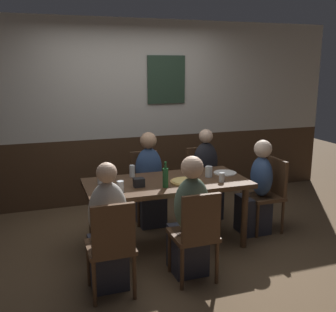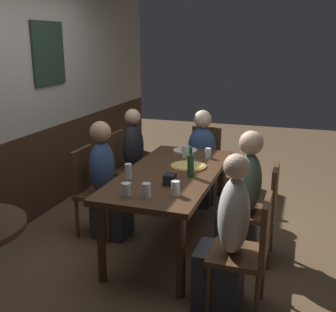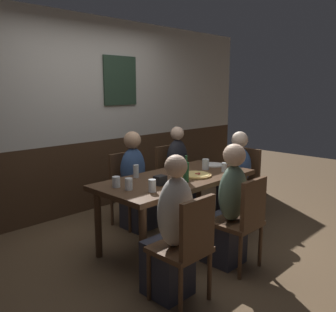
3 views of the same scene
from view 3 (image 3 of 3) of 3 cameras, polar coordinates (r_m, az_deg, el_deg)
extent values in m
plane|color=brown|center=(4.07, 1.31, -13.47)|extent=(12.00, 12.00, 0.00)
cube|color=#3D2819|center=(5.13, -12.29, -2.99)|extent=(6.40, 0.10, 0.95)
cube|color=#B7B2A8|center=(4.99, -12.90, 11.69)|extent=(6.40, 0.10, 1.65)
cube|color=#233828|center=(5.24, -7.55, 11.68)|extent=(0.56, 0.03, 0.68)
cube|color=#472D1C|center=(3.83, 1.36, -3.68)|extent=(1.76, 0.83, 0.05)
cylinder|color=#472D1C|center=(3.22, -3.96, -13.63)|extent=(0.07, 0.07, 0.69)
cylinder|color=#472D1C|center=(4.34, 11.72, -7.27)|extent=(0.07, 0.07, 0.69)
cylinder|color=#472D1C|center=(3.70, -10.96, -10.44)|extent=(0.07, 0.07, 0.69)
cylinder|color=#472D1C|center=(4.71, 4.86, -5.63)|extent=(0.07, 0.07, 0.69)
cube|color=#513521|center=(3.48, 10.61, -10.35)|extent=(0.40, 0.40, 0.04)
cube|color=#513521|center=(3.31, 13.36, -7.24)|extent=(0.36, 0.04, 0.43)
cylinder|color=#513521|center=(3.53, 6.53, -13.88)|extent=(0.04, 0.04, 0.41)
cylinder|color=#513521|center=(3.78, 9.77, -12.23)|extent=(0.04, 0.04, 0.41)
cylinder|color=#513521|center=(3.35, 11.29, -15.41)|extent=(0.04, 0.04, 0.41)
cylinder|color=#513521|center=(3.62, 14.33, -13.51)|extent=(0.04, 0.04, 0.41)
cube|color=#513521|center=(4.44, -5.82, -5.54)|extent=(0.40, 0.40, 0.04)
cube|color=#513521|center=(4.52, -7.35, -2.21)|extent=(0.36, 0.04, 0.43)
cylinder|color=#513521|center=(4.49, -2.68, -8.30)|extent=(0.04, 0.04, 0.41)
cylinder|color=#513521|center=(4.28, -6.05, -9.33)|extent=(0.04, 0.04, 0.41)
cylinder|color=#513521|center=(4.73, -5.51, -7.34)|extent=(0.04, 0.04, 0.41)
cylinder|color=#513521|center=(4.53, -8.82, -8.24)|extent=(0.04, 0.04, 0.41)
cube|color=#513521|center=(4.95, 1.08, -3.76)|extent=(0.40, 0.40, 0.04)
cube|color=#513521|center=(5.02, -0.41, -0.80)|extent=(0.36, 0.04, 0.43)
cylinder|color=#513521|center=(5.03, 3.83, -6.23)|extent=(0.04, 0.04, 0.41)
cylinder|color=#513521|center=(4.78, 1.16, -7.09)|extent=(0.04, 0.04, 0.41)
cylinder|color=#513521|center=(5.24, 0.99, -5.48)|extent=(0.04, 0.04, 0.41)
cylinder|color=#513521|center=(5.01, -1.70, -6.26)|extent=(0.04, 0.04, 0.41)
cube|color=#513521|center=(2.91, 1.80, -14.48)|extent=(0.40, 0.40, 0.04)
cube|color=#513521|center=(2.71, 4.69, -11.08)|extent=(0.36, 0.04, 0.43)
cylinder|color=#513521|center=(3.01, -3.04, -18.36)|extent=(0.04, 0.04, 0.41)
cylinder|color=#513521|center=(3.23, 1.59, -16.28)|extent=(0.04, 0.04, 0.41)
cylinder|color=#513521|center=(2.81, 2.00, -20.74)|extent=(0.04, 0.04, 0.41)
cylinder|color=#513521|center=(3.03, 6.56, -18.22)|extent=(0.04, 0.04, 0.41)
cube|color=#513521|center=(4.84, 11.26, -4.30)|extent=(0.40, 0.40, 0.04)
cube|color=#513521|center=(4.94, 12.50, -1.26)|extent=(0.04, 0.36, 0.43)
cylinder|color=#513521|center=(4.68, 11.76, -7.72)|extent=(0.04, 0.04, 0.41)
cylinder|color=#513521|center=(4.86, 8.37, -6.91)|extent=(0.04, 0.04, 0.41)
cylinder|color=#513521|center=(4.96, 13.90, -6.76)|extent=(0.04, 0.04, 0.41)
cylinder|color=#513521|center=(5.13, 10.62, -6.04)|extent=(0.04, 0.04, 0.41)
cube|color=#2D2D38|center=(3.62, 8.74, -12.91)|extent=(0.32, 0.34, 0.45)
ellipsoid|color=#56705B|center=(3.41, 10.21, -5.75)|extent=(0.34, 0.22, 0.53)
sphere|color=#DBB293|center=(3.33, 10.41, 0.14)|extent=(0.21, 0.21, 0.21)
cube|color=#2D2D38|center=(4.41, -4.67, -8.44)|extent=(0.32, 0.34, 0.45)
ellipsoid|color=#334C7A|center=(4.34, -5.55, -2.09)|extent=(0.34, 0.22, 0.52)
sphere|color=tan|center=(4.27, -5.64, 2.52)|extent=(0.21, 0.21, 0.21)
cube|color=#2D2D38|center=(4.92, 2.18, -6.33)|extent=(0.32, 0.34, 0.45)
ellipsoid|color=black|center=(4.86, 1.43, -0.52)|extent=(0.34, 0.22, 0.54)
sphere|color=#DBB293|center=(4.80, 1.45, 3.60)|extent=(0.18, 0.18, 0.18)
cube|color=#2D2D38|center=(3.08, -0.08, -17.22)|extent=(0.32, 0.34, 0.45)
ellipsoid|color=beige|center=(2.82, 1.23, -8.74)|extent=(0.34, 0.22, 0.56)
sphere|color=#DBB293|center=(2.72, 1.26, -1.62)|extent=(0.18, 0.18, 0.18)
cube|color=#2D2D38|center=(4.80, 10.31, -6.97)|extent=(0.34, 0.32, 0.45)
ellipsoid|color=#334C7A|center=(4.75, 11.11, -1.40)|extent=(0.22, 0.34, 0.47)
sphere|color=beige|center=(4.69, 11.25, 2.55)|extent=(0.21, 0.21, 0.21)
cylinder|color=tan|center=(3.88, 4.38, -3.02)|extent=(0.34, 0.34, 0.02)
cylinder|color=#DBB760|center=(3.88, 4.38, -2.84)|extent=(0.30, 0.30, 0.01)
cylinder|color=maroon|center=(3.87, 4.48, -2.78)|extent=(0.03, 0.03, 0.00)
cylinder|color=maroon|center=(3.85, 4.85, -2.85)|extent=(0.03, 0.03, 0.00)
cylinder|color=maroon|center=(3.89, 4.94, -2.69)|extent=(0.03, 0.03, 0.00)
cylinder|color=silver|center=(3.47, -8.17, -4.06)|extent=(0.08, 0.08, 0.10)
cylinder|color=#B26623|center=(3.47, -8.16, -4.35)|extent=(0.07, 0.07, 0.07)
cylinder|color=silver|center=(3.28, -2.50, -4.69)|extent=(0.07, 0.07, 0.11)
cylinder|color=#C6842D|center=(3.29, -2.50, -4.84)|extent=(0.06, 0.06, 0.10)
cylinder|color=silver|center=(3.80, -5.08, -2.41)|extent=(0.06, 0.06, 0.14)
cylinder|color=silver|center=(3.81, -5.07, -2.77)|extent=(0.05, 0.05, 0.09)
cylinder|color=silver|center=(4.10, 8.85, -1.77)|extent=(0.06, 0.06, 0.10)
cylinder|color=#B26623|center=(4.10, 8.85, -1.88)|extent=(0.05, 0.05, 0.09)
cylinder|color=silver|center=(4.19, 5.94, -1.29)|extent=(0.08, 0.08, 0.12)
cylinder|color=#B26623|center=(4.20, 5.93, -1.62)|extent=(0.07, 0.07, 0.07)
cylinder|color=silver|center=(3.36, -6.21, -4.41)|extent=(0.07, 0.07, 0.11)
cylinder|color=#C6842D|center=(3.37, -6.21, -4.60)|extent=(0.06, 0.06, 0.09)
cylinder|color=#194723|center=(3.61, 2.85, -2.58)|extent=(0.06, 0.06, 0.20)
cylinder|color=#194723|center=(3.58, 2.87, -0.48)|extent=(0.03, 0.03, 0.07)
cylinder|color=white|center=(4.43, 7.14, -1.37)|extent=(0.26, 0.26, 0.01)
cube|color=black|center=(3.52, -1.24, -3.84)|extent=(0.11, 0.09, 0.09)
camera|label=1|loc=(1.99, 90.58, 8.45)|focal=42.41mm
camera|label=2|loc=(1.59, -73.51, 11.79)|focal=43.74mm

